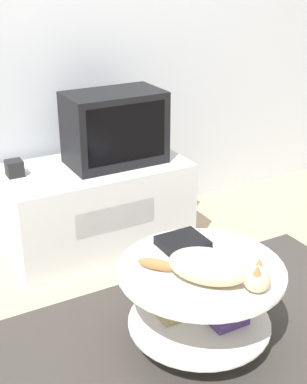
{
  "coord_description": "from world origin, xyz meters",
  "views": [
    {
      "loc": [
        -1.22,
        -1.67,
        1.67
      ],
      "look_at": [
        -0.04,
        0.45,
        0.59
      ],
      "focal_mm": 50.0,
      "sensor_mm": 36.0,
      "label": 1
    }
  ],
  "objects_px": {
    "dvd_box": "(183,243)",
    "cat": "(213,268)",
    "tv": "(115,128)",
    "speaker": "(14,168)"
  },
  "relations": [
    {
      "from": "speaker",
      "to": "cat",
      "type": "distance_m",
      "value": 1.35
    },
    {
      "from": "dvd_box",
      "to": "speaker",
      "type": "bearing_deg",
      "value": 117.96
    },
    {
      "from": "speaker",
      "to": "dvd_box",
      "type": "distance_m",
      "value": 1.09
    },
    {
      "from": "speaker",
      "to": "dvd_box",
      "type": "bearing_deg",
      "value": -62.04
    },
    {
      "from": "tv",
      "to": "speaker",
      "type": "bearing_deg",
      "value": 172.42
    },
    {
      "from": "speaker",
      "to": "cat",
      "type": "height_order",
      "value": "speaker"
    },
    {
      "from": "dvd_box",
      "to": "cat",
      "type": "distance_m",
      "value": 0.32
    },
    {
      "from": "cat",
      "to": "dvd_box",
      "type": "bearing_deg",
      "value": 130.91
    },
    {
      "from": "tv",
      "to": "cat",
      "type": "xyz_separation_m",
      "value": [
        -0.12,
        -1.19,
        -0.26
      ]
    },
    {
      "from": "tv",
      "to": "cat",
      "type": "relative_size",
      "value": 1.21
    }
  ]
}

